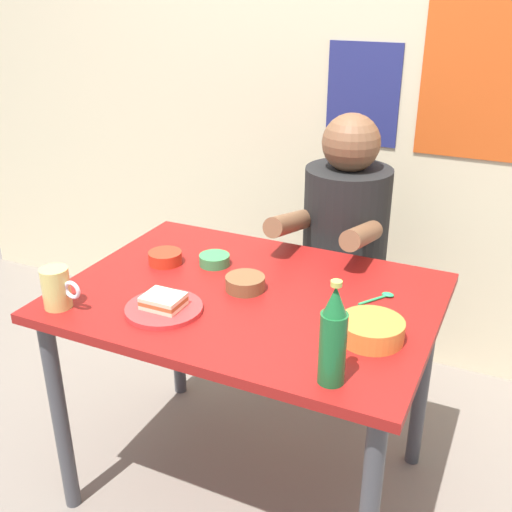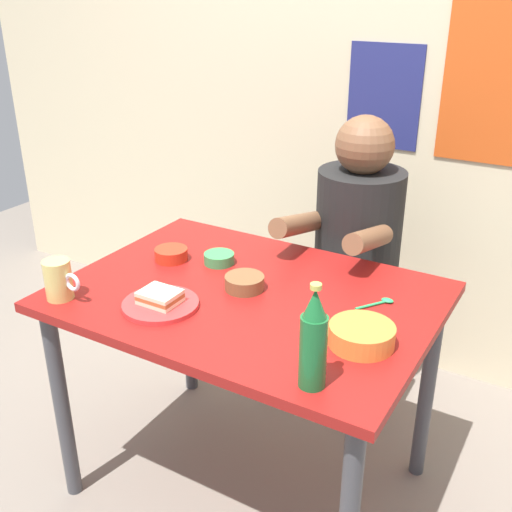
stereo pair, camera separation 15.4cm
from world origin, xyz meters
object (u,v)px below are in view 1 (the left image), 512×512
person_seated (345,222)px  beer_mug (57,288)px  sauce_bowl_chili (165,257)px  plate_orange (164,309)px  stool (340,318)px  beer_bottle (333,338)px  sandwich (163,301)px  dining_table (249,320)px

person_seated → beer_mug: person_seated is taller
person_seated → sauce_bowl_chili: bearing=-129.0°
plate_orange → beer_mug: size_ratio=1.75×
stool → person_seated: size_ratio=0.63×
stool → beer_mug: bearing=-120.6°
beer_mug → beer_bottle: size_ratio=0.48×
sandwich → sauce_bowl_chili: 0.32m
stool → beer_mug: (-0.56, -0.94, 0.45)m
beer_mug → sauce_bowl_chili: (0.11, 0.38, -0.04)m
dining_table → sauce_bowl_chili: size_ratio=10.00×
dining_table → beer_bottle: bearing=-41.0°
dining_table → stool: size_ratio=2.44×
sandwich → beer_bottle: bearing=-12.3°
sauce_bowl_chili → person_seated: bearing=51.0°
beer_bottle → person_seated: bearing=105.7°
plate_orange → sauce_bowl_chili: 0.32m
stool → sauce_bowl_chili: bearing=-128.4°
stool → person_seated: (-0.00, -0.01, 0.42)m
beer_mug → dining_table: bearing=34.2°
stool → plate_orange: (-0.27, -0.83, 0.40)m
stool → beer_bottle: beer_bottle is taller
dining_table → beer_mug: size_ratio=8.73×
sandwich → sauce_bowl_chili: (-0.17, 0.27, -0.01)m
dining_table → beer_bottle: size_ratio=4.20×
plate_orange → sauce_bowl_chili: size_ratio=2.00×
stool → person_seated: bearing=-90.0°
dining_table → person_seated: 0.64m
beer_mug → beer_bottle: beer_bottle is taller
plate_orange → sandwich: 0.02m
dining_table → sauce_bowl_chili: 0.37m
dining_table → sandwich: (-0.17, -0.20, 0.13)m
beer_bottle → sauce_bowl_chili: beer_bottle is taller
stool → beer_bottle: bearing=-74.5°
sandwich → beer_bottle: size_ratio=0.42×
sauce_bowl_chili → plate_orange: bearing=-57.9°
stool → sandwich: 0.97m
sandwich → beer_mug: beer_mug is taller
person_seated → beer_mug: (-0.56, -0.93, 0.03)m
beer_mug → sauce_bowl_chili: beer_mug is taller
dining_table → beer_mug: beer_mug is taller
sandwich → beer_bottle: (0.53, -0.12, 0.09)m
dining_table → person_seated: size_ratio=1.53×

